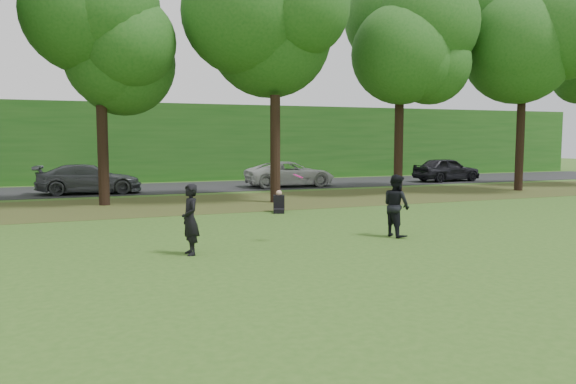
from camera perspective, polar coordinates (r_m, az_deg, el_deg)
The scene contains 10 objects.
ground at distance 11.73m, azimuth 1.32°, elevation -8.25°, with size 120.00×120.00×0.00m, color #30541A.
leaf_litter at distance 24.07m, azimuth -10.85°, elevation -1.24°, with size 60.00×7.00×0.01m, color #4B3B1A.
street at distance 31.92m, azimuth -13.55°, elevation 0.36°, with size 70.00×7.00×0.02m, color black.
far_hedge at distance 37.75m, azimuth -14.93°, elevation 4.88°, with size 70.00×3.00×5.00m, color #1D5117.
player_left at distance 13.59m, azimuth -9.90°, elevation -2.77°, with size 0.62×0.41×1.70m, color black.
player_right at distance 16.18m, azimuth 10.95°, elevation -1.36°, with size 0.86×0.67×1.77m, color black.
parked_cars at distance 30.40m, azimuth -11.46°, elevation 1.54°, with size 38.50×3.20×1.53m.
frisbee at distance 14.82m, azimuth 1.04°, elevation 1.63°, with size 0.35×0.37×0.16m.
seated_person at distance 21.14m, azimuth -0.93°, elevation -1.22°, with size 0.64×0.83×0.83m.
tree_line at distance 24.31m, azimuth -11.99°, elevation 17.39°, with size 55.30×7.90×12.31m.
Camera 1 is at (-4.45, -10.49, 2.79)m, focal length 35.00 mm.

